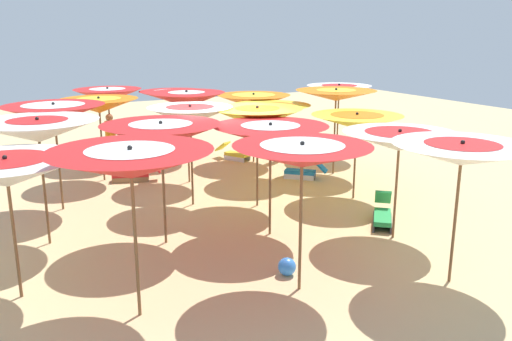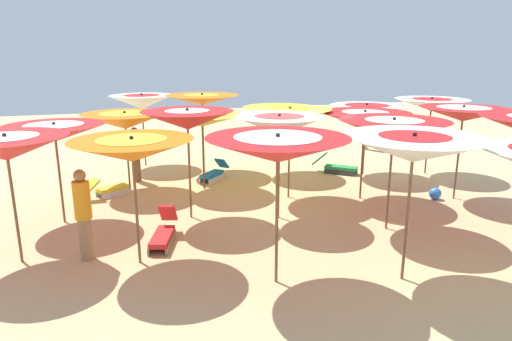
# 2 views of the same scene
# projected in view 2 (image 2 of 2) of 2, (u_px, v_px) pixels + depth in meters

# --- Properties ---
(ground) EXTENTS (40.28, 40.28, 0.04)m
(ground) POSITION_uv_depth(u_px,v_px,m) (282.00, 207.00, 11.17)
(ground) COLOR #D1B57F
(beach_umbrella_0) EXTENTS (2.19, 2.19, 2.39)m
(beach_umbrella_0) POSITION_uv_depth(u_px,v_px,m) (431.00, 104.00, 13.70)
(beach_umbrella_0) COLOR brown
(beach_umbrella_0) RESTS_ON ground
(beach_umbrella_1) EXTENTS (2.19, 2.19, 2.22)m
(beach_umbrella_1) POSITION_uv_depth(u_px,v_px,m) (366.00, 111.00, 13.64)
(beach_umbrella_1) COLOR brown
(beach_umbrella_1) RESTS_ON ground
(beach_umbrella_2) EXTENTS (2.21, 2.21, 2.15)m
(beach_umbrella_2) POSITION_uv_depth(u_px,v_px,m) (279.00, 112.00, 13.78)
(beach_umbrella_2) COLOR brown
(beach_umbrella_2) RESTS_ON ground
(beach_umbrella_3) EXTENTS (2.28, 2.28, 2.49)m
(beach_umbrella_3) POSITION_uv_depth(u_px,v_px,m) (202.00, 100.00, 13.93)
(beach_umbrella_3) COLOR brown
(beach_umbrella_3) RESTS_ON ground
(beach_umbrella_4) EXTENTS (2.07, 2.07, 2.41)m
(beach_umbrella_4) POSITION_uv_depth(u_px,v_px,m) (142.00, 102.00, 14.73)
(beach_umbrella_4) COLOR brown
(beach_umbrella_4) RESTS_ON ground
(beach_umbrella_5) EXTENTS (2.13, 2.13, 2.44)m
(beach_umbrella_5) POSITION_uv_depth(u_px,v_px,m) (463.00, 114.00, 11.24)
(beach_umbrella_5) COLOR brown
(beach_umbrella_5) RESTS_ON ground
(beach_umbrella_6) EXTENTS (2.29, 2.29, 2.32)m
(beach_umbrella_6) POSITION_uv_depth(u_px,v_px,m) (365.00, 119.00, 11.29)
(beach_umbrella_6) COLOR brown
(beach_umbrella_6) RESTS_ON ground
(beach_umbrella_7) EXTENTS (2.09, 2.09, 2.39)m
(beach_umbrella_7) POSITION_uv_depth(u_px,v_px,m) (290.00, 117.00, 11.35)
(beach_umbrella_7) COLOR brown
(beach_umbrella_7) RESTS_ON ground
(beach_umbrella_8) EXTENTS (2.20, 2.20, 2.15)m
(beach_umbrella_8) POSITION_uv_depth(u_px,v_px,m) (202.00, 120.00, 12.16)
(beach_umbrella_8) COLOR brown
(beach_umbrella_8) RESTS_ON ground
(beach_umbrella_9) EXTENTS (2.29, 2.29, 2.19)m
(beach_umbrella_9) POSITION_uv_depth(u_px,v_px,m) (125.00, 121.00, 12.04)
(beach_umbrella_9) COLOR brown
(beach_umbrella_9) RESTS_ON ground
(beach_umbrella_11) EXTENTS (2.25, 2.25, 2.42)m
(beach_umbrella_11) POSITION_uv_depth(u_px,v_px,m) (393.00, 130.00, 9.23)
(beach_umbrella_11) COLOR brown
(beach_umbrella_11) RESTS_ON ground
(beach_umbrella_12) EXTENTS (1.97, 1.97, 2.41)m
(beach_umbrella_12) POSITION_uv_depth(u_px,v_px,m) (279.00, 125.00, 9.88)
(beach_umbrella_12) COLOR brown
(beach_umbrella_12) RESTS_ON ground
(beach_umbrella_13) EXTENTS (2.04, 2.04, 2.53)m
(beach_umbrella_13) POSITION_uv_depth(u_px,v_px,m) (188.00, 120.00, 9.88)
(beach_umbrella_13) COLOR brown
(beach_umbrella_13) RESTS_ON ground
(beach_umbrella_14) EXTENTS (2.12, 2.12, 2.27)m
(beach_umbrella_14) POSITION_uv_depth(u_px,v_px,m) (55.00, 133.00, 9.65)
(beach_umbrella_14) COLOR brown
(beach_umbrella_14) RESTS_ON ground
(beach_umbrella_16) EXTENTS (2.23, 2.23, 2.50)m
(beach_umbrella_16) POSITION_uv_depth(u_px,v_px,m) (413.00, 149.00, 7.04)
(beach_umbrella_16) COLOR brown
(beach_umbrella_16) RESTS_ON ground
(beach_umbrella_17) EXTENTS (2.24, 2.24, 2.51)m
(beach_umbrella_17) POSITION_uv_depth(u_px,v_px,m) (278.00, 149.00, 6.94)
(beach_umbrella_17) COLOR brown
(beach_umbrella_17) RESTS_ON ground
(beach_umbrella_18) EXTENTS (2.10, 2.10, 2.34)m
(beach_umbrella_18) POSITION_uv_depth(u_px,v_px,m) (132.00, 150.00, 7.67)
(beach_umbrella_18) COLOR brown
(beach_umbrella_18) RESTS_ON ground
(beach_umbrella_19) EXTENTS (2.07, 2.07, 2.37)m
(beach_umbrella_19) POSITION_uv_depth(u_px,v_px,m) (6.00, 148.00, 7.70)
(beach_umbrella_19) COLOR brown
(beach_umbrella_19) RESTS_ON ground
(lounger_0) EXTENTS (0.73, 1.37, 0.67)m
(lounger_0) POSITION_uv_depth(u_px,v_px,m) (163.00, 234.00, 8.96)
(lounger_0) COLOR olive
(lounger_0) RESTS_ON ground
(lounger_1) EXTENTS (1.23, 0.89, 0.54)m
(lounger_1) POSITION_uv_depth(u_px,v_px,m) (109.00, 189.00, 11.93)
(lounger_1) COLOR silver
(lounger_1) RESTS_ON ground
(lounger_2) EXTENTS (1.32, 1.19, 0.63)m
(lounger_2) POSITION_uv_depth(u_px,v_px,m) (337.00, 167.00, 14.19)
(lounger_2) COLOR #333338
(lounger_2) RESTS_ON ground
(lounger_3) EXTENTS (1.07, 1.11, 0.57)m
(lounger_3) POSITION_uv_depth(u_px,v_px,m) (214.00, 173.00, 13.48)
(lounger_3) COLOR silver
(lounger_3) RESTS_ON ground
(beachgoer_0) EXTENTS (0.30, 0.30, 1.71)m
(beachgoer_0) POSITION_uv_depth(u_px,v_px,m) (83.00, 213.00, 8.11)
(beachgoer_0) COLOR #A3704C
(beachgoer_0) RESTS_ON ground
(beachgoer_1) EXTENTS (0.30, 0.30, 1.60)m
(beachgoer_1) POSITION_uv_depth(u_px,v_px,m) (366.00, 128.00, 17.57)
(beachgoer_1) COLOR #D8A87F
(beachgoer_1) RESTS_ON ground
(beachgoer_2) EXTENTS (0.30, 0.30, 1.61)m
(beachgoer_2) POSITION_uv_depth(u_px,v_px,m) (136.00, 154.00, 13.17)
(beachgoer_2) COLOR brown
(beachgoer_2) RESTS_ON ground
(beach_ball) EXTENTS (0.31, 0.31, 0.31)m
(beach_ball) POSITION_uv_depth(u_px,v_px,m) (435.00, 193.00, 11.69)
(beach_ball) COLOR #337FE5
(beach_ball) RESTS_ON ground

